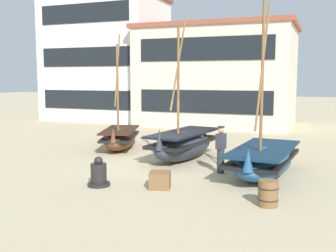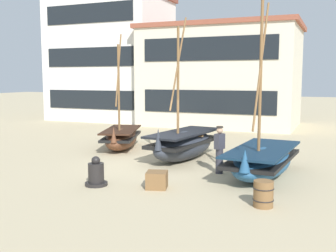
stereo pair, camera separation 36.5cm
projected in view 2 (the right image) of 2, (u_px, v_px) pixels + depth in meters
ground_plane at (158, 164)px, 15.80m from camera, size 120.00×120.00×0.00m
fishing_boat_near_left at (121, 138)px, 19.11m from camera, size 2.45×3.82×5.39m
fishing_boat_centre_large at (262, 160)px, 13.83m from camera, size 2.12×4.57×5.92m
fishing_boat_far_right at (184, 144)px, 16.65m from camera, size 2.09×4.33×5.77m
fisherman_by_hull at (219, 150)px, 14.22m from camera, size 0.34×0.42×1.68m
capstan_winch at (96, 174)px, 12.68m from camera, size 0.71×0.71×0.94m
wooden_barrel at (263, 194)px, 10.58m from camera, size 0.56×0.56×0.70m
cargo_crate at (157, 180)px, 12.37m from camera, size 0.77×0.77×0.52m
harbor_building_main at (221, 76)px, 28.68m from camera, size 10.83×7.08×6.97m
harbor_building_annex at (111, 59)px, 32.59m from camera, size 9.06×6.53×9.71m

